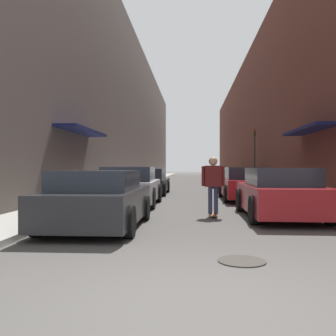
{
  "coord_description": "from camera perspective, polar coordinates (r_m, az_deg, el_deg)",
  "views": [
    {
      "loc": [
        -0.03,
        -3.78,
        1.39
      ],
      "look_at": [
        -0.95,
        10.19,
        1.34
      ],
      "focal_mm": 40.0,
      "sensor_mm": 36.0,
      "label": 1
    }
  ],
  "objects": [
    {
      "name": "parked_car_right_0",
      "position": [
        10.58,
        16.58,
        -3.75
      ],
      "size": [
        1.95,
        4.26,
        1.35
      ],
      "color": "maroon",
      "rests_on": "ground"
    },
    {
      "name": "parked_car_right_3",
      "position": [
        26.46,
        8.83,
        -1.52
      ],
      "size": [
        2.07,
        4.73,
        1.23
      ],
      "color": "#232326",
      "rests_on": "ground"
    },
    {
      "name": "ground",
      "position": [
        30.76,
        3.81,
        -2.4
      ],
      "size": [
        148.21,
        148.21,
        0.0
      ],
      "primitive_type": "plane",
      "color": "#4C4947"
    },
    {
      "name": "manhole_cover",
      "position": [
        5.72,
        11.19,
        -13.74
      ],
      "size": [
        0.7,
        0.7,
        0.02
      ],
      "color": "#332D28",
      "rests_on": "ground"
    },
    {
      "name": "parked_car_left_2",
      "position": [
        18.89,
        -3.02,
        -2.13
      ],
      "size": [
        1.97,
        4.31,
        1.29
      ],
      "color": "black",
      "rests_on": "ground"
    },
    {
      "name": "parked_car_left_1",
      "position": [
        13.54,
        -5.84,
        -2.84
      ],
      "size": [
        2.05,
        4.02,
        1.38
      ],
      "color": "#B7B7BC",
      "rests_on": "ground"
    },
    {
      "name": "parked_car_right_1",
      "position": [
        15.98,
        11.61,
        -2.4
      ],
      "size": [
        1.95,
        4.71,
        1.37
      ],
      "color": "maroon",
      "rests_on": "ground"
    },
    {
      "name": "parked_car_right_2",
      "position": [
        21.03,
        10.25,
        -1.88
      ],
      "size": [
        2.01,
        4.27,
        1.3
      ],
      "color": "#515459",
      "rests_on": "ground"
    },
    {
      "name": "curb_strip_right",
      "position": [
        37.73,
        10.19,
        -1.83
      ],
      "size": [
        1.8,
        67.37,
        0.12
      ],
      "color": "#A3A099",
      "rests_on": "ground"
    },
    {
      "name": "building_row_right",
      "position": [
        38.42,
        14.53,
        7.09
      ],
      "size": [
        4.9,
        67.37,
        12.03
      ],
      "color": "brown",
      "rests_on": "ground"
    },
    {
      "name": "parked_car_left_0",
      "position": [
        8.65,
        -10.59,
        -4.8
      ],
      "size": [
        2.02,
        4.0,
        1.3
      ],
      "color": "#232326",
      "rests_on": "ground"
    },
    {
      "name": "traffic_light",
      "position": [
        27.17,
        13.07,
        2.53
      ],
      "size": [
        0.16,
        0.22,
        3.9
      ],
      "color": "#2D2D2D",
      "rests_on": "curb_strip_right"
    },
    {
      "name": "parked_car_right_5",
      "position": [
        37.58,
        7.18,
        -0.95
      ],
      "size": [
        1.94,
        4.38,
        1.34
      ],
      "color": "black",
      "rests_on": "ground"
    },
    {
      "name": "curb_strip_left",
      "position": [
        37.72,
        -2.59,
        -1.83
      ],
      "size": [
        1.8,
        67.37,
        0.12
      ],
      "color": "#A3A099",
      "rests_on": "ground"
    },
    {
      "name": "parked_car_right_4",
      "position": [
        31.85,
        7.87,
        -1.12
      ],
      "size": [
        2.01,
        3.99,
        1.36
      ],
      "color": "gray",
      "rests_on": "ground"
    },
    {
      "name": "skateboarder",
      "position": [
        10.42,
        6.89,
        -1.82
      ],
      "size": [
        0.64,
        0.78,
        1.66
      ],
      "color": "brown",
      "rests_on": "ground"
    },
    {
      "name": "building_row_left",
      "position": [
        38.49,
        -6.93,
        8.06
      ],
      "size": [
        4.9,
        67.37,
        13.33
      ],
      "color": "#564C47",
      "rests_on": "ground"
    }
  ]
}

